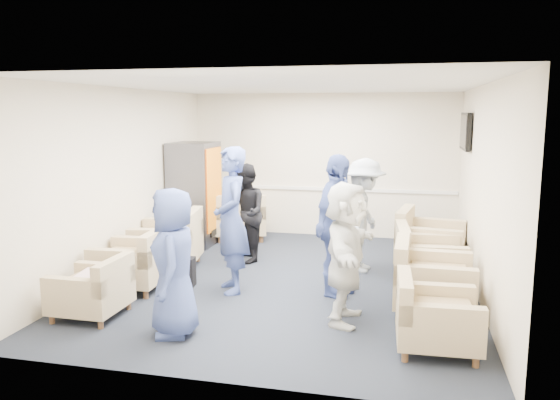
% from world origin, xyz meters
% --- Properties ---
extents(floor, '(6.00, 6.00, 0.00)m').
position_xyz_m(floor, '(0.00, 0.00, 0.00)').
color(floor, black).
rests_on(floor, ground).
extents(ceiling, '(6.00, 6.00, 0.00)m').
position_xyz_m(ceiling, '(0.00, 0.00, 2.70)').
color(ceiling, silver).
rests_on(ceiling, back_wall).
extents(back_wall, '(5.00, 0.02, 2.70)m').
position_xyz_m(back_wall, '(0.00, 3.00, 1.35)').
color(back_wall, beige).
rests_on(back_wall, floor).
extents(front_wall, '(5.00, 0.02, 2.70)m').
position_xyz_m(front_wall, '(0.00, -3.00, 1.35)').
color(front_wall, beige).
rests_on(front_wall, floor).
extents(left_wall, '(0.02, 6.00, 2.70)m').
position_xyz_m(left_wall, '(-2.50, 0.00, 1.35)').
color(left_wall, beige).
rests_on(left_wall, floor).
extents(right_wall, '(0.02, 6.00, 2.70)m').
position_xyz_m(right_wall, '(2.50, 0.00, 1.35)').
color(right_wall, beige).
rests_on(right_wall, floor).
extents(chair_rail, '(4.98, 0.04, 0.06)m').
position_xyz_m(chair_rail, '(0.00, 2.98, 0.90)').
color(chair_rail, silver).
rests_on(chair_rail, back_wall).
extents(tv, '(0.10, 1.00, 0.58)m').
position_xyz_m(tv, '(2.44, 1.80, 2.05)').
color(tv, black).
rests_on(tv, right_wall).
extents(armchair_left_near, '(0.76, 0.76, 0.60)m').
position_xyz_m(armchair_left_near, '(-1.91, -1.83, 0.30)').
color(armchair_left_near, tan).
rests_on(armchair_left_near, floor).
extents(armchair_left_mid, '(0.91, 0.91, 0.69)m').
position_xyz_m(armchair_left_mid, '(-1.93, -0.80, 0.34)').
color(armchair_left_mid, tan).
rests_on(armchair_left_mid, floor).
extents(armchair_left_far, '(1.08, 1.08, 0.75)m').
position_xyz_m(armchair_left_far, '(-1.89, 0.24, 0.37)').
color(armchair_left_far, tan).
rests_on(armchair_left_far, floor).
extents(armchair_right_near, '(0.83, 0.83, 0.64)m').
position_xyz_m(armchair_right_near, '(1.85, -1.88, 0.32)').
color(armchair_right_near, tan).
rests_on(armchair_right_near, floor).
extents(armchair_right_midnear, '(0.93, 0.93, 0.72)m').
position_xyz_m(armchair_right_midnear, '(1.85, -0.80, 0.36)').
color(armchair_right_midnear, tan).
rests_on(armchair_right_midnear, floor).
extents(armchair_right_midfar, '(0.95, 0.95, 0.71)m').
position_xyz_m(armchair_right_midfar, '(1.84, 0.21, 0.35)').
color(armchair_right_midfar, tan).
rests_on(armchair_right_midfar, floor).
extents(armchair_right_far, '(1.09, 1.09, 0.76)m').
position_xyz_m(armchair_right_far, '(1.89, 1.11, 0.38)').
color(armchair_right_far, tan).
rests_on(armchair_right_far, floor).
extents(armchair_corner, '(1.15, 1.15, 0.74)m').
position_xyz_m(armchair_corner, '(-1.43, 2.32, 0.37)').
color(armchair_corner, tan).
rests_on(armchair_corner, floor).
extents(vending_machine, '(0.74, 0.86, 1.82)m').
position_xyz_m(vending_machine, '(-2.09, 1.76, 0.91)').
color(vending_machine, '#505058').
rests_on(vending_machine, floor).
extents(backpack, '(0.30, 0.23, 0.48)m').
position_xyz_m(backpack, '(-1.34, -0.55, 0.25)').
color(backpack, black).
rests_on(backpack, floor).
extents(pillow, '(0.39, 0.48, 0.13)m').
position_xyz_m(pillow, '(-1.91, -1.83, 0.46)').
color(pillow, beige).
rests_on(pillow, armchair_left_near).
extents(person_front_left, '(0.73, 0.90, 1.58)m').
position_xyz_m(person_front_left, '(-0.80, -2.09, 0.79)').
color(person_front_left, '#3D5093').
rests_on(person_front_left, floor).
extents(person_mid_left, '(0.74, 0.83, 1.91)m').
position_xyz_m(person_mid_left, '(-0.65, -0.59, 0.96)').
color(person_mid_left, '#3D5093').
rests_on(person_mid_left, floor).
extents(person_back_left, '(0.88, 0.95, 1.56)m').
position_xyz_m(person_back_left, '(-0.89, 0.84, 0.78)').
color(person_back_left, black).
rests_on(person_back_left, floor).
extents(person_back_right, '(0.76, 1.16, 1.68)m').
position_xyz_m(person_back_right, '(0.97, 0.74, 0.84)').
color(person_back_right, silver).
rests_on(person_back_right, floor).
extents(person_mid_right, '(0.71, 1.15, 1.83)m').
position_xyz_m(person_mid_right, '(0.70, -0.43, 0.91)').
color(person_mid_right, '#3D5093').
rests_on(person_mid_right, floor).
extents(person_front_right, '(0.54, 1.50, 1.60)m').
position_xyz_m(person_front_right, '(0.93, -1.33, 0.80)').
color(person_front_right, silver).
rests_on(person_front_right, floor).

